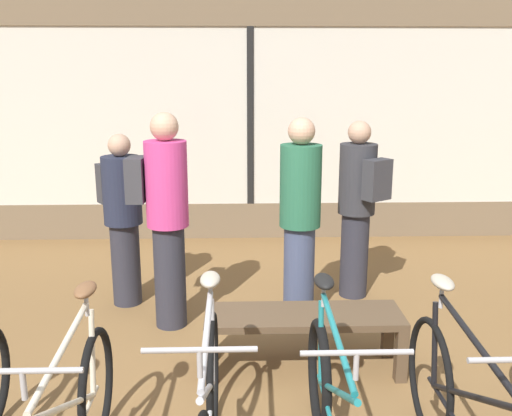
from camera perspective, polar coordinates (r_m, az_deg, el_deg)
shop_back_wall at (r=7.07m, az=-0.58°, el=9.91°), size 12.00×0.08×3.20m
display_bench at (r=4.14m, az=4.78°, el=-11.41°), size 1.40×0.44×0.44m
customer_near_rack at (r=5.26m, az=-13.23°, el=-0.63°), size 0.51×0.56×1.57m
customer_by_window at (r=5.34m, az=10.16°, el=0.35°), size 0.51×0.56×1.67m
customer_mid_floor at (r=4.68m, az=-9.04°, el=-0.61°), size 0.50×0.36×1.79m
customer_near_bench at (r=4.72m, az=4.41°, el=-0.97°), size 0.45×0.45×1.74m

